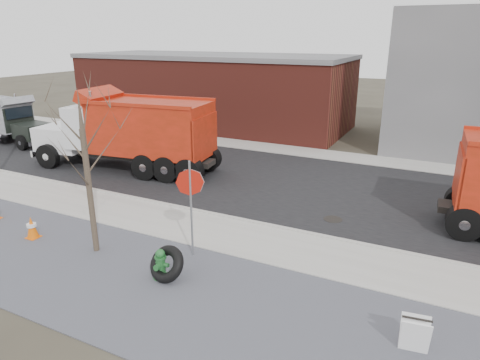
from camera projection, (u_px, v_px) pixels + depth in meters
The scene contains 15 objects.
ground at pixel (222, 238), 14.64m from camera, with size 120.00×120.00×0.00m, color #383328.
gravel_verge at pixel (161, 289), 11.67m from camera, with size 60.00×5.00×0.03m, color slate.
sidewalk at pixel (226, 234), 14.84m from camera, with size 60.00×2.50×0.06m, color #9E9B93.
curb at pixel (242, 220), 15.94m from camera, with size 60.00×0.15×0.11m, color #9E9B93.
road at pixel (287, 183), 19.98m from camera, with size 60.00×9.40×0.02m, color black.
far_sidewalk at pixel (321, 154), 24.81m from camera, with size 60.00×2.00×0.06m, color #9E9B93.
building_brick at pixel (213, 90), 32.40m from camera, with size 20.20×8.20×5.30m.
bare_tree at pixel (85, 152), 12.72m from camera, with size 3.20×3.20×5.20m.
fire_hydrant at pixel (161, 265), 12.10m from camera, with size 0.52×0.50×0.93m.
truck_tire at pixel (167, 264), 12.05m from camera, with size 1.18×1.00×1.05m.
stop_sign at pixel (191, 193), 12.84m from camera, with size 0.74×0.45×3.11m.
sandwich_board at pixel (415, 335), 9.25m from camera, with size 0.66×0.46×0.85m.
traffic_cone_near at pixel (32, 228), 14.52m from camera, with size 0.41×0.41×0.79m.
dump_truck_red_b at pixel (129, 130), 21.41m from camera, with size 9.85×3.85×4.05m.
dump_truck_grey at pixel (8, 118), 27.40m from camera, with size 6.68×2.77×2.96m.
Camera 1 is at (6.41, -11.57, 6.62)m, focal length 32.00 mm.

